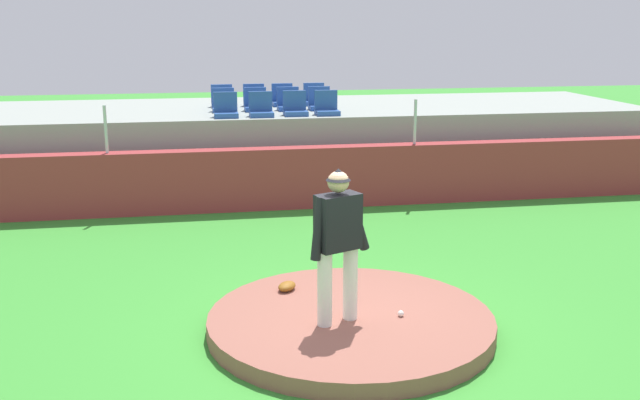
{
  "coord_description": "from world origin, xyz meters",
  "views": [
    {
      "loc": [
        -1.78,
        -7.98,
        3.63
      ],
      "look_at": [
        0.0,
        2.1,
        1.1
      ],
      "focal_mm": 41.27,
      "sensor_mm": 36.0,
      "label": 1
    }
  ],
  "objects_px": {
    "stadium_chair_0": "(226,109)",
    "stadium_chair_5": "(256,104)",
    "stadium_chair_7": "(320,103)",
    "stadium_chair_3": "(327,107)",
    "fielding_glove": "(287,286)",
    "stadium_chair_2": "(295,108)",
    "stadium_chair_4": "(223,104)",
    "stadium_chair_9": "(254,99)",
    "stadium_chair_10": "(283,99)",
    "baseball": "(401,313)",
    "stadium_chair_6": "(288,103)",
    "stadium_chair_1": "(261,109)",
    "pitcher": "(338,235)",
    "stadium_chair_8": "(222,100)",
    "stadium_chair_11": "(314,98)"
  },
  "relations": [
    {
      "from": "stadium_chair_2",
      "to": "pitcher",
      "type": "bearing_deg",
      "value": 85.64
    },
    {
      "from": "stadium_chair_0",
      "to": "stadium_chair_10",
      "type": "relative_size",
      "value": 1.0
    },
    {
      "from": "baseball",
      "to": "stadium_chair_2",
      "type": "xyz_separation_m",
      "value": [
        -0.21,
        7.29,
        1.6
      ]
    },
    {
      "from": "stadium_chair_7",
      "to": "stadium_chair_3",
      "type": "bearing_deg",
      "value": 89.49
    },
    {
      "from": "fielding_glove",
      "to": "stadium_chair_9",
      "type": "relative_size",
      "value": 0.6
    },
    {
      "from": "fielding_glove",
      "to": "stadium_chair_9",
      "type": "bearing_deg",
      "value": 32.93
    },
    {
      "from": "baseball",
      "to": "stadium_chair_0",
      "type": "bearing_deg",
      "value": 102.81
    },
    {
      "from": "fielding_glove",
      "to": "stadium_chair_2",
      "type": "relative_size",
      "value": 0.6
    },
    {
      "from": "pitcher",
      "to": "stadium_chair_5",
      "type": "distance_m",
      "value": 8.22
    },
    {
      "from": "stadium_chair_0",
      "to": "stadium_chair_5",
      "type": "height_order",
      "value": "same"
    },
    {
      "from": "stadium_chair_3",
      "to": "stadium_chair_10",
      "type": "distance_m",
      "value": 1.94
    },
    {
      "from": "stadium_chair_2",
      "to": "stadium_chair_5",
      "type": "relative_size",
      "value": 1.0
    },
    {
      "from": "stadium_chair_5",
      "to": "stadium_chair_11",
      "type": "distance_m",
      "value": 1.71
    },
    {
      "from": "fielding_glove",
      "to": "stadium_chair_0",
      "type": "bearing_deg",
      "value": 39.15
    },
    {
      "from": "baseball",
      "to": "stadium_chair_1",
      "type": "xyz_separation_m",
      "value": [
        -0.93,
        7.23,
        1.6
      ]
    },
    {
      "from": "stadium_chair_9",
      "to": "stadium_chair_10",
      "type": "xyz_separation_m",
      "value": [
        0.66,
        -0.01,
        0.0
      ]
    },
    {
      "from": "baseball",
      "to": "fielding_glove",
      "type": "bearing_deg",
      "value": 138.03
    },
    {
      "from": "fielding_glove",
      "to": "stadium_chair_2",
      "type": "height_order",
      "value": "stadium_chair_2"
    },
    {
      "from": "stadium_chair_5",
      "to": "stadium_chair_9",
      "type": "bearing_deg",
      "value": -93.04
    },
    {
      "from": "baseball",
      "to": "stadium_chair_8",
      "type": "height_order",
      "value": "stadium_chair_8"
    },
    {
      "from": "fielding_glove",
      "to": "stadium_chair_10",
      "type": "distance_m",
      "value": 8.18
    },
    {
      "from": "stadium_chair_2",
      "to": "stadium_chair_9",
      "type": "height_order",
      "value": "same"
    },
    {
      "from": "baseball",
      "to": "stadium_chair_0",
      "type": "relative_size",
      "value": 0.15
    },
    {
      "from": "stadium_chair_8",
      "to": "stadium_chair_7",
      "type": "bearing_deg",
      "value": 157.22
    },
    {
      "from": "stadium_chair_9",
      "to": "stadium_chair_7",
      "type": "bearing_deg",
      "value": 146.21
    },
    {
      "from": "stadium_chair_7",
      "to": "stadium_chair_1",
      "type": "bearing_deg",
      "value": 33.73
    },
    {
      "from": "stadium_chair_4",
      "to": "stadium_chair_9",
      "type": "relative_size",
      "value": 1.0
    },
    {
      "from": "stadium_chair_2",
      "to": "stadium_chair_10",
      "type": "distance_m",
      "value": 1.77
    },
    {
      "from": "stadium_chair_1",
      "to": "stadium_chair_3",
      "type": "height_order",
      "value": "same"
    },
    {
      "from": "stadium_chair_9",
      "to": "stadium_chair_3",
      "type": "bearing_deg",
      "value": 126.79
    },
    {
      "from": "stadium_chair_5",
      "to": "stadium_chair_10",
      "type": "relative_size",
      "value": 1.0
    },
    {
      "from": "stadium_chair_0",
      "to": "stadium_chair_2",
      "type": "relative_size",
      "value": 1.0
    },
    {
      "from": "fielding_glove",
      "to": "stadium_chair_7",
      "type": "xyz_separation_m",
      "value": [
        1.67,
        7.06,
        1.58
      ]
    },
    {
      "from": "pitcher",
      "to": "stadium_chair_9",
      "type": "distance_m",
      "value": 9.11
    },
    {
      "from": "stadium_chair_2",
      "to": "stadium_chair_9",
      "type": "xyz_separation_m",
      "value": [
        -0.7,
        1.78,
        0.0
      ]
    },
    {
      "from": "stadium_chair_1",
      "to": "stadium_chair_4",
      "type": "height_order",
      "value": "same"
    },
    {
      "from": "stadium_chair_0",
      "to": "stadium_chair_7",
      "type": "xyz_separation_m",
      "value": [
        2.1,
        0.92,
        0.0
      ]
    },
    {
      "from": "fielding_glove",
      "to": "stadium_chair_7",
      "type": "bearing_deg",
      "value": 21.83
    },
    {
      "from": "pitcher",
      "to": "stadium_chair_10",
      "type": "height_order",
      "value": "stadium_chair_10"
    },
    {
      "from": "stadium_chair_8",
      "to": "fielding_glove",
      "type": "bearing_deg",
      "value": 93.06
    },
    {
      "from": "stadium_chair_0",
      "to": "stadium_chair_6",
      "type": "distance_m",
      "value": 1.7
    },
    {
      "from": "stadium_chair_6",
      "to": "stadium_chair_2",
      "type": "bearing_deg",
      "value": 91.48
    },
    {
      "from": "stadium_chair_11",
      "to": "stadium_chair_4",
      "type": "bearing_deg",
      "value": 22.95
    },
    {
      "from": "stadium_chair_11",
      "to": "stadium_chair_6",
      "type": "bearing_deg",
      "value": 51.03
    },
    {
      "from": "stadium_chair_2",
      "to": "stadium_chair_1",
      "type": "bearing_deg",
      "value": 4.59
    },
    {
      "from": "stadium_chair_8",
      "to": "stadium_chair_10",
      "type": "distance_m",
      "value": 1.39
    },
    {
      "from": "stadium_chair_0",
      "to": "stadium_chair_5",
      "type": "relative_size",
      "value": 1.0
    },
    {
      "from": "stadium_chair_1",
      "to": "stadium_chair_2",
      "type": "xyz_separation_m",
      "value": [
        0.72,
        0.06,
        0.0
      ]
    },
    {
      "from": "stadium_chair_6",
      "to": "stadium_chair_8",
      "type": "height_order",
      "value": "same"
    },
    {
      "from": "stadium_chair_3",
      "to": "stadium_chair_5",
      "type": "distance_m",
      "value": 1.68
    }
  ]
}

